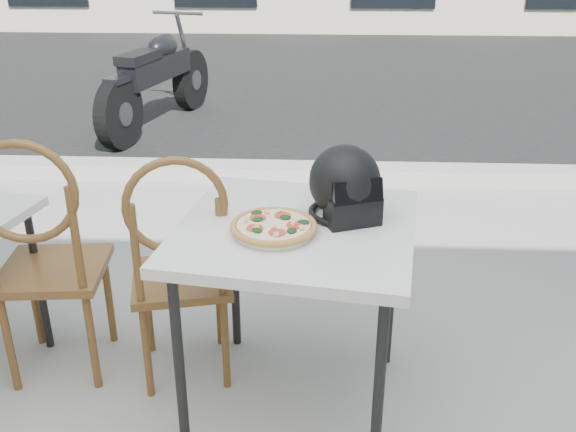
{
  "coord_description": "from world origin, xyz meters",
  "views": [
    {
      "loc": [
        0.34,
        -1.91,
        1.86
      ],
      "look_at": [
        0.23,
        0.26,
        0.89
      ],
      "focal_mm": 40.0,
      "sensor_mm": 36.0,
      "label": 1
    }
  ],
  "objects_px": {
    "pizza": "(274,226)",
    "helmet": "(346,186)",
    "motorcycle": "(158,80)",
    "cafe_chair_side": "(43,249)",
    "cafe_chair_main": "(180,259)",
    "cafe_table_main": "(296,243)",
    "plate": "(274,231)"
  },
  "relations": [
    {
      "from": "plate",
      "to": "motorcycle",
      "type": "relative_size",
      "value": 0.15
    },
    {
      "from": "pizza",
      "to": "motorcycle",
      "type": "height_order",
      "value": "motorcycle"
    },
    {
      "from": "plate",
      "to": "motorcycle",
      "type": "height_order",
      "value": "motorcycle"
    },
    {
      "from": "cafe_chair_side",
      "to": "motorcycle",
      "type": "height_order",
      "value": "cafe_chair_side"
    },
    {
      "from": "pizza",
      "to": "cafe_chair_main",
      "type": "relative_size",
      "value": 0.37
    },
    {
      "from": "cafe_table_main",
      "to": "pizza",
      "type": "distance_m",
      "value": 0.16
    },
    {
      "from": "cafe_table_main",
      "to": "cafe_chair_main",
      "type": "relative_size",
      "value": 0.92
    },
    {
      "from": "cafe_chair_main",
      "to": "pizza",
      "type": "bearing_deg",
      "value": 139.01
    },
    {
      "from": "plate",
      "to": "cafe_chair_side",
      "type": "relative_size",
      "value": 0.28
    },
    {
      "from": "cafe_table_main",
      "to": "helmet",
      "type": "height_order",
      "value": "helmet"
    },
    {
      "from": "cafe_chair_side",
      "to": "motorcycle",
      "type": "bearing_deg",
      "value": -88.75
    },
    {
      "from": "helmet",
      "to": "motorcycle",
      "type": "height_order",
      "value": "helmet"
    },
    {
      "from": "pizza",
      "to": "helmet",
      "type": "xyz_separation_m",
      "value": [
        0.26,
        0.17,
        0.09
      ]
    },
    {
      "from": "pizza",
      "to": "cafe_chair_main",
      "type": "xyz_separation_m",
      "value": [
        -0.41,
        0.22,
        -0.26
      ]
    },
    {
      "from": "cafe_table_main",
      "to": "plate",
      "type": "relative_size",
      "value": 3.13
    },
    {
      "from": "cafe_table_main",
      "to": "motorcycle",
      "type": "height_order",
      "value": "motorcycle"
    },
    {
      "from": "helmet",
      "to": "cafe_chair_main",
      "type": "height_order",
      "value": "helmet"
    },
    {
      "from": "cafe_chair_main",
      "to": "cafe_table_main",
      "type": "bearing_deg",
      "value": 151.41
    },
    {
      "from": "pizza",
      "to": "helmet",
      "type": "bearing_deg",
      "value": 32.81
    },
    {
      "from": "cafe_chair_main",
      "to": "motorcycle",
      "type": "xyz_separation_m",
      "value": [
        -1.07,
        4.05,
        -0.13
      ]
    },
    {
      "from": "cafe_table_main",
      "to": "helmet",
      "type": "xyz_separation_m",
      "value": [
        0.18,
        0.09,
        0.2
      ]
    },
    {
      "from": "pizza",
      "to": "cafe_chair_side",
      "type": "distance_m",
      "value": 1.04
    },
    {
      "from": "plate",
      "to": "cafe_chair_main",
      "type": "height_order",
      "value": "cafe_chair_main"
    },
    {
      "from": "plate",
      "to": "pizza",
      "type": "height_order",
      "value": "pizza"
    },
    {
      "from": "cafe_table_main",
      "to": "cafe_chair_side",
      "type": "height_order",
      "value": "cafe_chair_side"
    },
    {
      "from": "pizza",
      "to": "cafe_chair_side",
      "type": "bearing_deg",
      "value": 167.82
    },
    {
      "from": "pizza",
      "to": "motorcycle",
      "type": "relative_size",
      "value": 0.19
    },
    {
      "from": "helmet",
      "to": "cafe_chair_side",
      "type": "relative_size",
      "value": 0.32
    },
    {
      "from": "pizza",
      "to": "helmet",
      "type": "relative_size",
      "value": 1.09
    },
    {
      "from": "helmet",
      "to": "cafe_chair_main",
      "type": "bearing_deg",
      "value": 154.98
    },
    {
      "from": "plate",
      "to": "cafe_chair_side",
      "type": "height_order",
      "value": "cafe_chair_side"
    },
    {
      "from": "pizza",
      "to": "motorcycle",
      "type": "xyz_separation_m",
      "value": [
        -1.48,
        4.27,
        -0.39
      ]
    }
  ]
}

